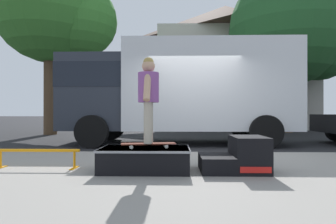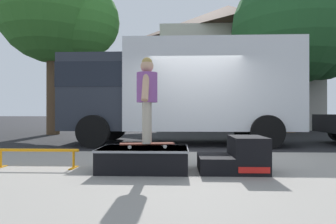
{
  "view_description": "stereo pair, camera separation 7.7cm",
  "coord_description": "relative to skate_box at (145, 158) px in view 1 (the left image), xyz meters",
  "views": [
    {
      "loc": [
        -0.54,
        -6.53,
        0.96
      ],
      "look_at": [
        -0.68,
        -0.95,
        0.98
      ],
      "focal_mm": 29.95,
      "sensor_mm": 36.0,
      "label": 1
    },
    {
      "loc": [
        -0.46,
        -6.53,
        0.96
      ],
      "look_at": [
        -0.68,
        -0.95,
        0.98
      ],
      "focal_mm": 29.95,
      "sensor_mm": 36.0,
      "label": 2
    }
  ],
  "objects": [
    {
      "name": "ground_plane",
      "position": [
        0.97,
        2.47,
        -0.3
      ],
      "size": [
        140.0,
        140.0,
        0.0
      ],
      "primitive_type": "plane",
      "color": "black"
    },
    {
      "name": "sidewalk_slab",
      "position": [
        0.97,
        -0.53,
        -0.24
      ],
      "size": [
        50.0,
        5.0,
        0.12
      ],
      "primitive_type": "cube",
      "color": "gray",
      "rests_on": "ground"
    },
    {
      "name": "skate_box",
      "position": [
        0.0,
        0.0,
        0.0
      ],
      "size": [
        1.28,
        0.77,
        0.33
      ],
      "color": "black",
      "rests_on": "sidewalk_slab"
    },
    {
      "name": "kicker_ramp",
      "position": [
        1.35,
        -0.0,
        0.03
      ],
      "size": [
        0.93,
        0.71,
        0.5
      ],
      "color": "black",
      "rests_on": "sidewalk_slab"
    },
    {
      "name": "grind_rail",
      "position": [
        -1.65,
        0.14,
        0.03
      ],
      "size": [
        1.29,
        0.28,
        0.29
      ],
      "color": "orange",
      "rests_on": "sidewalk_slab"
    },
    {
      "name": "skateboard",
      "position": [
        0.05,
        -0.02,
        0.21
      ],
      "size": [
        0.8,
        0.34,
        0.07
      ],
      "color": "#4C1E14",
      "rests_on": "skate_box"
    },
    {
      "name": "skater_kid",
      "position": [
        0.05,
        -0.02,
        0.95
      ],
      "size": [
        0.3,
        0.64,
        1.24
      ],
      "color": "#B7AD99",
      "rests_on": "skateboard"
    },
    {
      "name": "box_truck",
      "position": [
        0.5,
        4.67,
        1.4
      ],
      "size": [
        6.91,
        2.63,
        3.05
      ],
      "color": "white",
      "rests_on": "ground"
    },
    {
      "name": "street_tree_main",
      "position": [
        6.25,
        9.84,
        4.6
      ],
      "size": [
        6.14,
        5.58,
        7.85
      ],
      "color": "brown",
      "rests_on": "ground"
    },
    {
      "name": "street_tree_neighbour",
      "position": [
        -4.79,
        8.19,
        5.19
      ],
      "size": [
        5.4,
        4.91,
        8.11
      ],
      "color": "brown",
      "rests_on": "ground"
    },
    {
      "name": "house_behind",
      "position": [
        3.93,
        15.36,
        3.94
      ],
      "size": [
        9.54,
        8.22,
        8.4
      ],
      "color": "beige",
      "rests_on": "ground"
    }
  ]
}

